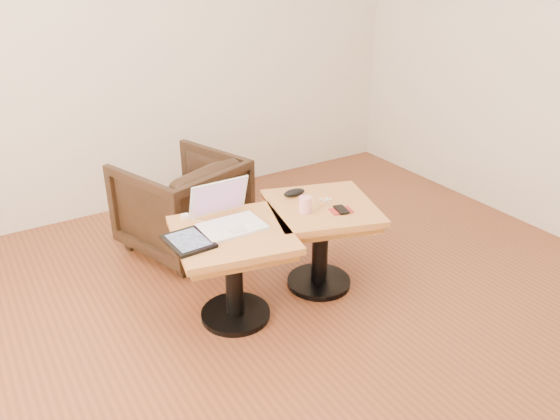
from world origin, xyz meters
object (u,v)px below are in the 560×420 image
side_table_left (233,254)px  striped_cup (305,205)px  side_table_right (321,226)px  laptop (228,217)px  armchair (182,204)px

side_table_left → striped_cup: bearing=10.8°
striped_cup → side_table_right: bearing=11.9°
side_table_left → striped_cup: striped_cup is taller
side_table_left → side_table_right: size_ratio=0.94×
side_table_right → laptop: laptop is taller
laptop → striped_cup: 0.45m
side_table_left → striped_cup: 0.49m
laptop → striped_cup: bearing=-10.9°
laptop → striped_cup: size_ratio=3.62×
side_table_right → side_table_left: bearing=-160.4°
side_table_right → armchair: (-0.52, 0.87, -0.08)m
side_table_left → laptop: bearing=90.2°
side_table_left → striped_cup: (0.45, -0.01, 0.18)m
side_table_right → striped_cup: striped_cup is taller
armchair → laptop: bearing=67.4°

